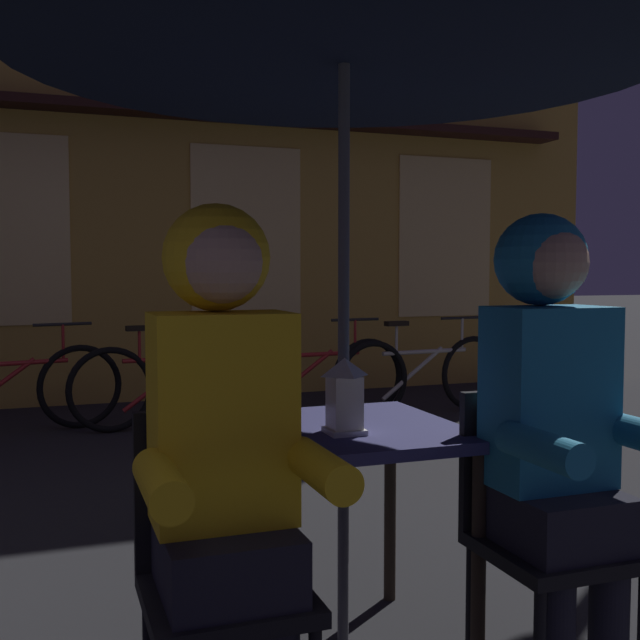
# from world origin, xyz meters

# --- Properties ---
(cafe_table) EXTENTS (0.72, 0.72, 0.74)m
(cafe_table) POSITION_xyz_m (0.00, 0.00, 0.64)
(cafe_table) COLOR navy
(cafe_table) RESTS_ON ground_plane
(patio_umbrella) EXTENTS (2.10, 2.10, 2.31)m
(patio_umbrella) POSITION_xyz_m (0.00, 0.00, 2.06)
(patio_umbrella) COLOR #4C4C51
(patio_umbrella) RESTS_ON ground_plane
(lantern) EXTENTS (0.11, 0.11, 0.23)m
(lantern) POSITION_xyz_m (-0.04, -0.11, 0.86)
(lantern) COLOR white
(lantern) RESTS_ON cafe_table
(chair_left) EXTENTS (0.40, 0.40, 0.87)m
(chair_left) POSITION_xyz_m (-0.48, -0.37, 0.49)
(chair_left) COLOR black
(chair_left) RESTS_ON ground_plane
(chair_right) EXTENTS (0.40, 0.40, 0.87)m
(chair_right) POSITION_xyz_m (0.48, -0.37, 0.49)
(chair_right) COLOR black
(chair_right) RESTS_ON ground_plane
(person_left_hooded) EXTENTS (0.45, 0.56, 1.40)m
(person_left_hooded) POSITION_xyz_m (-0.48, -0.43, 0.85)
(person_left_hooded) COLOR black
(person_left_hooded) RESTS_ON ground_plane
(person_right_hooded) EXTENTS (0.45, 0.56, 1.40)m
(person_right_hooded) POSITION_xyz_m (0.48, -0.43, 0.85)
(person_right_hooded) COLOR black
(person_right_hooded) RESTS_ON ground_plane
(shopfront_building) EXTENTS (10.00, 0.93, 6.20)m
(shopfront_building) POSITION_xyz_m (-0.12, 5.40, 3.09)
(shopfront_building) COLOR gold
(shopfront_building) RESTS_ON ground_plane
(bicycle_second) EXTENTS (1.65, 0.41, 0.84)m
(bicycle_second) POSITION_xyz_m (-1.15, 3.88, 0.35)
(bicycle_second) COLOR black
(bicycle_second) RESTS_ON ground_plane
(bicycle_third) EXTENTS (1.68, 0.17, 0.84)m
(bicycle_third) POSITION_xyz_m (0.07, 3.77, 0.35)
(bicycle_third) COLOR black
(bicycle_third) RESTS_ON ground_plane
(bicycle_fourth) EXTENTS (1.68, 0.17, 0.84)m
(bicycle_fourth) POSITION_xyz_m (1.18, 3.70, 0.35)
(bicycle_fourth) COLOR black
(bicycle_fourth) RESTS_ON ground_plane
(bicycle_fifth) EXTENTS (1.68, 0.22, 0.84)m
(bicycle_fifth) POSITION_xyz_m (2.17, 3.60, 0.35)
(bicycle_fifth) COLOR black
(bicycle_fifth) RESTS_ON ground_plane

